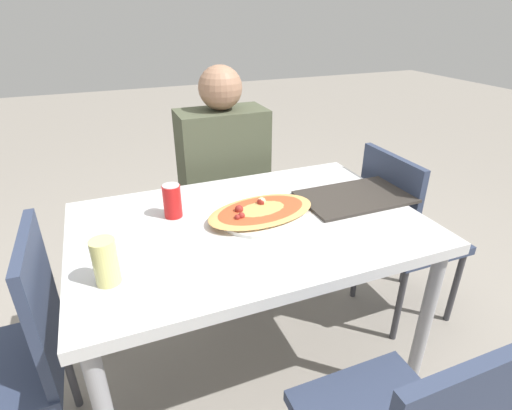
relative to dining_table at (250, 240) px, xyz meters
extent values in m
plane|color=gray|center=(0.00, 0.00, -0.68)|extent=(14.00, 14.00, 0.00)
cube|color=silver|center=(0.00, 0.00, 0.06)|extent=(1.24, 0.82, 0.04)
cylinder|color=#99999E|center=(0.56, -0.35, -0.32)|extent=(0.05, 0.05, 0.71)
cylinder|color=#99999E|center=(-0.56, 0.35, -0.32)|extent=(0.05, 0.05, 0.71)
cylinder|color=#99999E|center=(0.56, 0.35, -0.32)|extent=(0.05, 0.05, 0.71)
cube|color=#2D3851|center=(0.10, 0.67, -0.25)|extent=(0.40, 0.40, 0.04)
cube|color=#2D3851|center=(0.10, 0.85, -0.01)|extent=(0.38, 0.03, 0.43)
cylinder|color=#38383D|center=(0.27, 0.50, -0.47)|extent=(0.03, 0.03, 0.41)
cylinder|color=#38383D|center=(-0.07, 0.50, -0.47)|extent=(0.03, 0.03, 0.41)
cylinder|color=#38383D|center=(0.27, 0.84, -0.47)|extent=(0.03, 0.03, 0.41)
cylinder|color=#38383D|center=(-0.07, 0.84, -0.47)|extent=(0.03, 0.03, 0.41)
cube|color=#2D3851|center=(-0.69, -0.07, -0.01)|extent=(0.03, 0.38, 0.43)
cylinder|color=#38383D|center=(-0.71, 0.10, -0.47)|extent=(0.03, 0.03, 0.41)
cube|color=#2D3851|center=(0.88, 0.09, -0.25)|extent=(0.40, 0.40, 0.04)
cube|color=#2D3851|center=(0.69, 0.09, -0.01)|extent=(0.03, 0.38, 0.43)
cylinder|color=#38383D|center=(1.05, 0.26, -0.47)|extent=(0.03, 0.03, 0.41)
cylinder|color=#38383D|center=(1.05, -0.08, -0.47)|extent=(0.03, 0.03, 0.41)
cylinder|color=#38383D|center=(0.71, 0.26, -0.47)|extent=(0.03, 0.03, 0.41)
cylinder|color=#38383D|center=(0.71, -0.08, -0.47)|extent=(0.03, 0.03, 0.41)
cylinder|color=#2D2D38|center=(0.20, 0.55, -0.45)|extent=(0.10, 0.10, 0.45)
cylinder|color=#2D2D38|center=(0.01, 0.55, -0.45)|extent=(0.10, 0.10, 0.45)
cube|color=#474C38|center=(0.10, 0.64, 0.05)|extent=(0.43, 0.23, 0.56)
sphere|color=#997056|center=(0.10, 0.64, 0.43)|extent=(0.20, 0.20, 0.20)
cylinder|color=white|center=(0.05, 0.02, 0.08)|extent=(0.33, 0.33, 0.01)
ellipsoid|color=tan|center=(0.05, 0.02, 0.10)|extent=(0.44, 0.29, 0.02)
ellipsoid|color=#C14C28|center=(0.05, 0.02, 0.11)|extent=(0.36, 0.24, 0.01)
sphere|color=maroon|center=(-0.05, -0.02, 0.11)|extent=(0.02, 0.02, 0.02)
sphere|color=maroon|center=(-0.03, 0.04, 0.12)|extent=(0.03, 0.03, 0.03)
sphere|color=beige|center=(0.07, 0.06, 0.12)|extent=(0.03, 0.03, 0.03)
sphere|color=maroon|center=(-0.04, -0.01, 0.11)|extent=(0.02, 0.02, 0.02)
sphere|color=maroon|center=(0.07, 0.06, 0.12)|extent=(0.03, 0.03, 0.03)
cylinder|color=red|center=(-0.25, 0.15, 0.14)|extent=(0.07, 0.07, 0.12)
cylinder|color=silver|center=(-0.25, 0.15, 0.20)|extent=(0.06, 0.06, 0.00)
cylinder|color=#E0DB7F|center=(-0.49, -0.18, 0.14)|extent=(0.07, 0.07, 0.14)
cube|color=#332D28|center=(0.47, 0.02, 0.08)|extent=(0.44, 0.27, 0.01)
camera|label=1|loc=(-0.45, -1.17, 0.78)|focal=28.00mm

